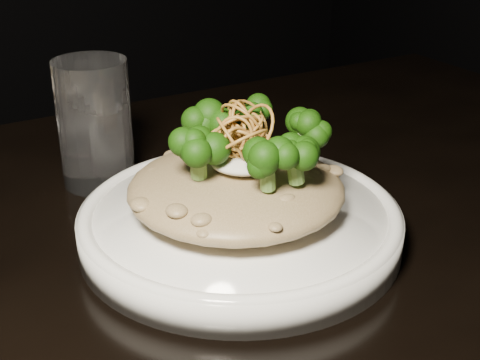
{
  "coord_description": "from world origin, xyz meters",
  "views": [
    {
      "loc": [
        -0.25,
        -0.4,
        1.04
      ],
      "look_at": [
        -0.01,
        0.02,
        0.81
      ],
      "focal_mm": 50.0,
      "sensor_mm": 36.0,
      "label": 1
    }
  ],
  "objects": [
    {
      "name": "broccoli",
      "position": [
        -0.0,
        0.01,
        0.84
      ],
      "size": [
        0.13,
        0.13,
        0.05
      ],
      "primitive_type": null,
      "color": "black",
      "rests_on": "risotto"
    },
    {
      "name": "cheese",
      "position": [
        -0.01,
        0.02,
        0.82
      ],
      "size": [
        0.05,
        0.05,
        0.02
      ],
      "primitive_type": "ellipsoid",
      "color": "silver",
      "rests_on": "risotto"
    },
    {
      "name": "table",
      "position": [
        0.0,
        0.0,
        0.67
      ],
      "size": [
        1.1,
        0.8,
        0.75
      ],
      "color": "black",
      "rests_on": "ground"
    },
    {
      "name": "shallots",
      "position": [
        -0.01,
        0.02,
        0.85
      ],
      "size": [
        0.05,
        0.05,
        0.03
      ],
      "primitive_type": null,
      "color": "brown",
      "rests_on": "cheese"
    },
    {
      "name": "plate",
      "position": [
        -0.01,
        0.02,
        0.76
      ],
      "size": [
        0.27,
        0.27,
        0.03
      ],
      "primitive_type": "cylinder",
      "color": "white",
      "rests_on": "table"
    },
    {
      "name": "risotto",
      "position": [
        -0.01,
        0.02,
        0.8
      ],
      "size": [
        0.18,
        0.18,
        0.04
      ],
      "primitive_type": "ellipsoid",
      "color": "brown",
      "rests_on": "plate"
    },
    {
      "name": "drinking_glass",
      "position": [
        -0.07,
        0.19,
        0.81
      ],
      "size": [
        0.07,
        0.07,
        0.12
      ],
      "primitive_type": "cylinder",
      "rotation": [
        0.0,
        0.0,
        -0.08
      ],
      "color": "white",
      "rests_on": "table"
    }
  ]
}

